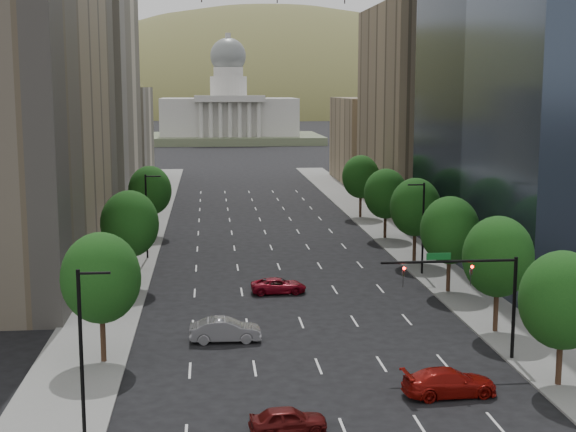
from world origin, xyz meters
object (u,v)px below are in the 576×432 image
object	(u,v)px
traffic_signal	(478,285)
car_silver	(225,330)
car_maroon	(288,420)
car_red_far	(279,286)
car_red_near	(449,382)
capitol	(229,116)

from	to	relation	value
traffic_signal	car_silver	bearing A→B (deg)	160.33
car_maroon	car_silver	size ratio (longest dim) A/B	0.81
car_maroon	car_red_far	size ratio (longest dim) A/B	0.84
car_red_near	traffic_signal	bearing A→B (deg)	-36.13
car_red_near	capitol	bearing A→B (deg)	-2.87
traffic_signal	car_red_far	xyz separation A→B (m)	(-11.47, 19.30, -4.50)
traffic_signal	capitol	xyz separation A→B (m)	(-10.53, 219.71, 3.40)
traffic_signal	car_maroon	world-z (taller)	traffic_signal
capitol	car_red_far	size ratio (longest dim) A/B	12.33
capitol	car_maroon	xyz separation A→B (m)	(-2.98, -229.77, -7.88)
capitol	car_silver	size ratio (longest dim) A/B	11.77
car_maroon	car_red_far	xyz separation A→B (m)	(2.04, 29.35, -0.02)
car_silver	car_red_far	bearing A→B (deg)	-19.94
car_silver	car_maroon	bearing A→B (deg)	-169.12
traffic_signal	car_maroon	xyz separation A→B (m)	(-13.51, -10.06, -4.47)
car_silver	capitol	bearing A→B (deg)	-1.17
traffic_signal	car_silver	xyz separation A→B (m)	(-16.45, 5.88, -4.33)
car_red_far	capitol	bearing A→B (deg)	-2.61
traffic_signal	car_maroon	size ratio (longest dim) A/B	2.22
car_silver	car_red_far	xyz separation A→B (m)	(4.98, 13.42, -0.16)
capitol	car_maroon	distance (m)	229.92
car_red_far	traffic_signal	bearing A→B (deg)	-151.61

